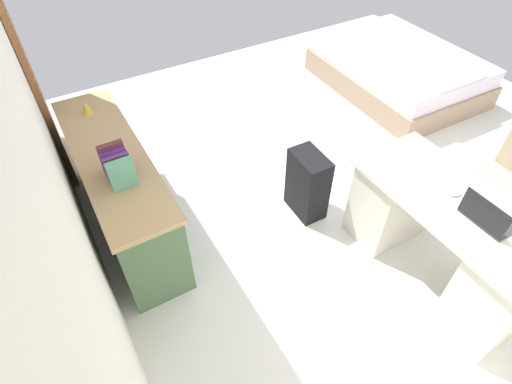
{
  "coord_description": "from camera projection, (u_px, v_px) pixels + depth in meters",
  "views": [
    {
      "loc": [
        -2.05,
        2.28,
        2.66
      ],
      "look_at": [
        -0.25,
        1.23,
        0.6
      ],
      "focal_mm": 28.37,
      "sensor_mm": 36.0,
      "label": 1
    }
  ],
  "objects": [
    {
      "name": "figurine_small",
      "position": [
        86.0,
        108.0,
        3.28
      ],
      "size": [
        0.08,
        0.08,
        0.11
      ],
      "primitive_type": "cone",
      "color": "gold",
      "rests_on": "credenza"
    },
    {
      "name": "bed",
      "position": [
        398.0,
        70.0,
        4.94
      ],
      "size": [
        1.94,
        1.45,
        0.58
      ],
      "color": "gray",
      "rests_on": "ground_plane"
    },
    {
      "name": "office_chair",
      "position": [
        502.0,
        188.0,
        3.21
      ],
      "size": [
        0.52,
        0.52,
        0.94
      ],
      "color": "black",
      "rests_on": "ground_plane"
    },
    {
      "name": "ground_plane",
      "position": [
        352.0,
        175.0,
        3.95
      ],
      "size": [
        5.86,
        5.86,
        0.0
      ],
      "primitive_type": "plane",
      "color": "silver"
    },
    {
      "name": "computer_mouse",
      "position": [
        456.0,
        192.0,
        2.69
      ],
      "size": [
        0.06,
        0.1,
        0.03
      ],
      "primitive_type": "ellipsoid",
      "rotation": [
        0.0,
        0.0,
        -0.0
      ],
      "color": "white",
      "rests_on": "desk"
    },
    {
      "name": "book_row",
      "position": [
        117.0,
        166.0,
        2.69
      ],
      "size": [
        0.28,
        0.17,
        0.23
      ],
      "color": "#5DA183",
      "rests_on": "credenza"
    },
    {
      "name": "wall_back",
      "position": [
        30.0,
        132.0,
        2.07
      ],
      "size": [
        4.39,
        0.1,
        2.85
      ],
      "primitive_type": "cube",
      "color": "white",
      "rests_on": "ground_plane"
    },
    {
      "name": "laptop",
      "position": [
        487.0,
        217.0,
        2.49
      ],
      "size": [
        0.31,
        0.22,
        0.21
      ],
      "color": "#333338",
      "rests_on": "desk"
    },
    {
      "name": "suitcase_black",
      "position": [
        307.0,
        184.0,
        3.42
      ],
      "size": [
        0.37,
        0.23,
        0.61
      ],
      "primitive_type": "cube",
      "rotation": [
        0.0,
        0.0,
        -0.03
      ],
      "color": "black",
      "rests_on": "ground_plane"
    },
    {
      "name": "door_wooden",
      "position": [
        27.0,
        67.0,
        3.39
      ],
      "size": [
        0.88,
        0.05,
        2.04
      ],
      "primitive_type": "cube",
      "color": "brown",
      "rests_on": "ground_plane"
    },
    {
      "name": "desk",
      "position": [
        443.0,
        238.0,
        2.89
      ],
      "size": [
        1.44,
        0.66,
        0.75
      ],
      "color": "silver",
      "rests_on": "ground_plane"
    },
    {
      "name": "credenza",
      "position": [
        121.0,
        190.0,
        3.24
      ],
      "size": [
        1.8,
        0.48,
        0.79
      ],
      "color": "#4C6B47",
      "rests_on": "ground_plane"
    }
  ]
}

